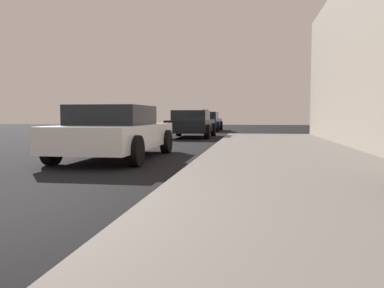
{
  "coord_description": "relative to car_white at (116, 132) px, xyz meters",
  "views": [
    {
      "loc": [
        3.14,
        -3.15,
        1.04
      ],
      "look_at": [
        2.19,
        3.01,
        0.58
      ],
      "focal_mm": 36.38,
      "sensor_mm": 36.0,
      "label": 1
    }
  ],
  "objects": [
    {
      "name": "sidewalk",
      "position": [
        4.1,
        -5.78,
        -0.57
      ],
      "size": [
        4.0,
        32.0,
        0.15
      ],
      "primitive_type": "cube",
      "color": "gray",
      "rests_on": "ground_plane"
    },
    {
      "name": "car_white",
      "position": [
        0.0,
        0.0,
        0.0
      ],
      "size": [
        2.04,
        4.46,
        1.27
      ],
      "color": "white",
      "rests_on": "ground_plane"
    },
    {
      "name": "car_black",
      "position": [
        0.41,
        9.2,
        -0.0
      ],
      "size": [
        2.0,
        4.19,
        1.27
      ],
      "color": "black",
      "rests_on": "ground_plane"
    },
    {
      "name": "car_blue",
      "position": [
        0.14,
        16.96,
        0.0
      ],
      "size": [
        2.05,
        4.46,
        1.43
      ],
      "color": "#233899",
      "rests_on": "ground_plane"
    }
  ]
}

